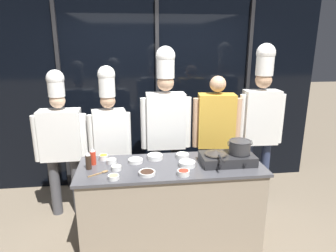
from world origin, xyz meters
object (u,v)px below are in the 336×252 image
prep_bowl_ginger (116,168)px  prep_bowl_chili_flakes (183,172)px  serving_spoon_slotted (102,172)px  prep_bowl_shrimp (111,161)px  chef_sous (109,132)px  prep_bowl_mushrooms (114,177)px  frying_pan (216,152)px  prep_bowl_noodles (183,155)px  chef_head (61,137)px  portable_stove (227,159)px  prep_bowl_chicken (187,163)px  stock_pot (240,146)px  chef_line (166,120)px  prep_bowl_soy_glaze (147,173)px  person_guest (216,130)px  chef_pastry (261,115)px  prep_bowl_carrots (103,157)px  squeeze_bottle_chili (93,157)px  squeeze_bottle_soy (88,161)px  prep_bowl_bean_sprouts (155,156)px  prep_bowl_onion (136,160)px

prep_bowl_ginger → prep_bowl_chili_flakes: size_ratio=0.83×
serving_spoon_slotted → prep_bowl_shrimp: bearing=71.8°
prep_bowl_shrimp → serving_spoon_slotted: (-0.08, -0.24, -0.02)m
chef_sous → prep_bowl_mushrooms: bearing=86.4°
frying_pan → prep_bowl_shrimp: size_ratio=3.91×
prep_bowl_noodles → chef_head: chef_head is taller
portable_stove → serving_spoon_slotted: bearing=-176.3°
prep_bowl_chicken → prep_bowl_mushrooms: bearing=-164.2°
stock_pot → chef_line: 1.00m
stock_pot → prep_bowl_soy_glaze: stock_pot is taller
chef_head → chef_sous: 0.58m
frying_pan → person_guest: 0.73m
prep_bowl_shrimp → prep_bowl_soy_glaze: bearing=-43.1°
prep_bowl_chili_flakes → person_guest: bearing=58.1°
prep_bowl_shrimp → chef_sous: bearing=94.7°
prep_bowl_soy_glaze → prep_bowl_noodles: bearing=43.1°
person_guest → prep_bowl_noodles: bearing=50.8°
prep_bowl_shrimp → chef_line: bearing=41.0°
prep_bowl_soy_glaze → chef_pastry: size_ratio=0.08×
prep_bowl_soy_glaze → chef_sous: chef_sous is taller
chef_sous → person_guest: size_ratio=1.08×
serving_spoon_slotted → prep_bowl_soy_glaze: bearing=-11.7°
prep_bowl_carrots → person_guest: size_ratio=0.05×
chef_head → portable_stove: bearing=157.5°
squeeze_bottle_chili → prep_bowl_shrimp: 0.19m
prep_bowl_chicken → prep_bowl_chili_flakes: (-0.07, -0.20, -0.00)m
squeeze_bottle_soy → chef_sous: chef_sous is taller
prep_bowl_noodles → prep_bowl_bean_sprouts: bearing=179.6°
prep_bowl_carrots → prep_bowl_soy_glaze: size_ratio=0.58×
stock_pot → serving_spoon_slotted: stock_pot is taller
prep_bowl_bean_sprouts → chef_sous: (-0.51, 0.47, 0.16)m
squeeze_bottle_soy → person_guest: bearing=24.0°
prep_bowl_carrots → prep_bowl_mushrooms: bearing=-75.1°
frying_pan → prep_bowl_shrimp: (-1.08, 0.17, -0.10)m
prep_bowl_shrimp → prep_bowl_mushrooms: size_ratio=0.98×
stock_pot → squeeze_bottle_chili: 1.52m
person_guest → prep_bowl_bean_sprouts: bearing=37.9°
prep_bowl_shrimp → prep_bowl_soy_glaze: 0.49m
frying_pan → prep_bowl_noodles: bearing=144.5°
portable_stove → squeeze_bottle_soy: bearing=178.7°
squeeze_bottle_chili → chef_sous: 0.57m
prep_bowl_ginger → serving_spoon_slotted: (-0.14, -0.06, -0.02)m
prep_bowl_noodles → chef_line: chef_line is taller
prep_bowl_chili_flakes → chef_line: 0.98m
prep_bowl_chili_flakes → chef_sous: size_ratio=0.07×
prep_bowl_shrimp → chef_line: size_ratio=0.05×
prep_bowl_bean_sprouts → chef_pastry: 1.50m
prep_bowl_onion → person_guest: 1.17m
portable_stove → chef_line: chef_line is taller
frying_pan → prep_bowl_onion: (-0.82, 0.15, -0.11)m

